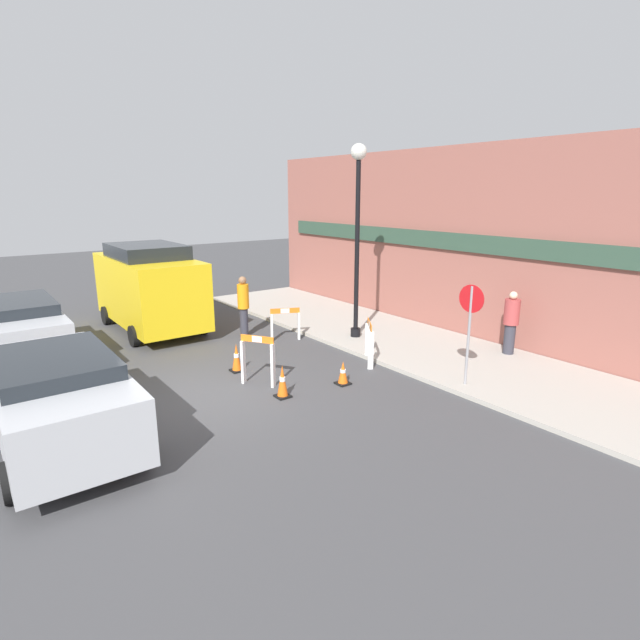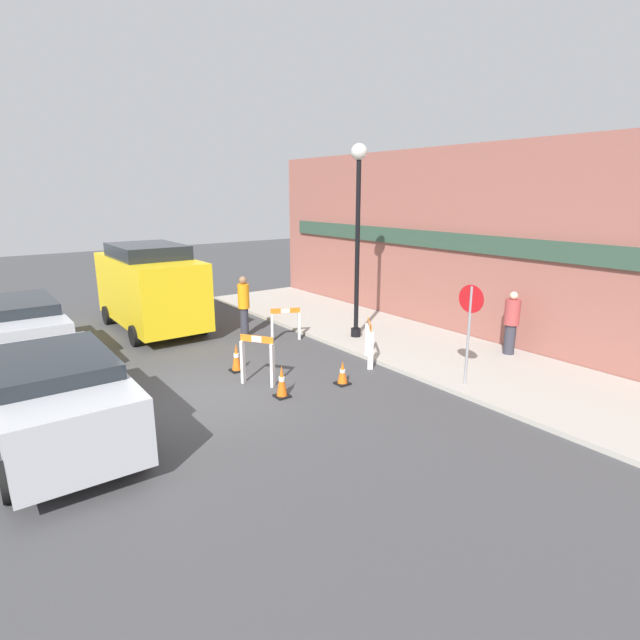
{
  "view_description": "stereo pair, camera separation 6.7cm",
  "coord_description": "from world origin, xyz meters",
  "px_view_note": "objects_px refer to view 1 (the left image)",
  "views": [
    {
      "loc": [
        9.34,
        -3.74,
        4.2
      ],
      "look_at": [
        -0.65,
        3.69,
        1.0
      ],
      "focal_mm": 28.0,
      "sensor_mm": 36.0,
      "label": 1
    },
    {
      "loc": [
        9.38,
        -3.69,
        4.2
      ],
      "look_at": [
        -0.65,
        3.69,
        1.0
      ],
      "focal_mm": 28.0,
      "sensor_mm": 36.0,
      "label": 2
    }
  ],
  "objects_px": {
    "person_pedestrian": "(511,321)",
    "parked_car_1": "(58,395)",
    "streetlamp_post": "(358,217)",
    "stop_sign": "(470,318)",
    "person_worker": "(243,304)",
    "work_van": "(149,284)",
    "parked_car_0": "(20,329)"
  },
  "relations": [
    {
      "from": "streetlamp_post",
      "to": "work_van",
      "type": "relative_size",
      "value": 1.11
    },
    {
      "from": "streetlamp_post",
      "to": "person_pedestrian",
      "type": "height_order",
      "value": "streetlamp_post"
    },
    {
      "from": "work_van",
      "to": "person_worker",
      "type": "bearing_deg",
      "value": 38.43
    },
    {
      "from": "streetlamp_post",
      "to": "work_van",
      "type": "bearing_deg",
      "value": -137.04
    },
    {
      "from": "stop_sign",
      "to": "parked_car_0",
      "type": "xyz_separation_m",
      "value": [
        -7.5,
        -7.59,
        -0.64
      ]
    },
    {
      "from": "parked_car_1",
      "to": "parked_car_0",
      "type": "bearing_deg",
      "value": 180.0
    },
    {
      "from": "person_worker",
      "to": "person_pedestrian",
      "type": "xyz_separation_m",
      "value": [
        5.86,
        4.61,
        -0.0
      ]
    },
    {
      "from": "person_pedestrian",
      "to": "person_worker",
      "type": "bearing_deg",
      "value": 34.97
    },
    {
      "from": "person_worker",
      "to": "parked_car_1",
      "type": "bearing_deg",
      "value": -57.8
    },
    {
      "from": "person_pedestrian",
      "to": "parked_car_0",
      "type": "distance_m",
      "value": 12.31
    },
    {
      "from": "parked_car_1",
      "to": "person_worker",
      "type": "bearing_deg",
      "value": 125.56
    },
    {
      "from": "stop_sign",
      "to": "person_worker",
      "type": "bearing_deg",
      "value": 13.31
    },
    {
      "from": "stop_sign",
      "to": "work_van",
      "type": "xyz_separation_m",
      "value": [
        -8.99,
        -3.88,
        -0.16
      ]
    },
    {
      "from": "person_worker",
      "to": "work_van",
      "type": "distance_m",
      "value": 3.15
    },
    {
      "from": "streetlamp_post",
      "to": "stop_sign",
      "type": "distance_m",
      "value": 4.74
    },
    {
      "from": "parked_car_1",
      "to": "work_van",
      "type": "distance_m",
      "value": 7.49
    },
    {
      "from": "person_worker",
      "to": "streetlamp_post",
      "type": "bearing_deg",
      "value": 43.85
    },
    {
      "from": "person_worker",
      "to": "parked_car_1",
      "type": "relative_size",
      "value": 0.42
    },
    {
      "from": "parked_car_1",
      "to": "stop_sign",
      "type": "bearing_deg",
      "value": 71.71
    },
    {
      "from": "streetlamp_post",
      "to": "person_pedestrian",
      "type": "xyz_separation_m",
      "value": [
        3.6,
        2.17,
        -2.56
      ]
    },
    {
      "from": "stop_sign",
      "to": "parked_car_1",
      "type": "height_order",
      "value": "stop_sign"
    },
    {
      "from": "parked_car_1",
      "to": "person_pedestrian",
      "type": "bearing_deg",
      "value": 79.94
    },
    {
      "from": "person_pedestrian",
      "to": "parked_car_1",
      "type": "height_order",
      "value": "person_pedestrian"
    },
    {
      "from": "person_pedestrian",
      "to": "stop_sign",
      "type": "bearing_deg",
      "value": 101.28
    },
    {
      "from": "streetlamp_post",
      "to": "parked_car_1",
      "type": "bearing_deg",
      "value": -77.59
    },
    {
      "from": "streetlamp_post",
      "to": "stop_sign",
      "type": "height_order",
      "value": "streetlamp_post"
    },
    {
      "from": "person_pedestrian",
      "to": "parked_car_1",
      "type": "xyz_separation_m",
      "value": [
        -1.82,
        -10.26,
        -0.07
      ]
    },
    {
      "from": "person_pedestrian",
      "to": "streetlamp_post",
      "type": "bearing_deg",
      "value": 27.84
    },
    {
      "from": "person_worker",
      "to": "person_pedestrian",
      "type": "height_order",
      "value": "person_worker"
    },
    {
      "from": "stop_sign",
      "to": "parked_car_0",
      "type": "distance_m",
      "value": 10.69
    },
    {
      "from": "parked_car_0",
      "to": "work_van",
      "type": "distance_m",
      "value": 4.03
    },
    {
      "from": "person_worker",
      "to": "parked_car_0",
      "type": "xyz_separation_m",
      "value": [
        -0.95,
        -5.65,
        -0.04
      ]
    }
  ]
}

